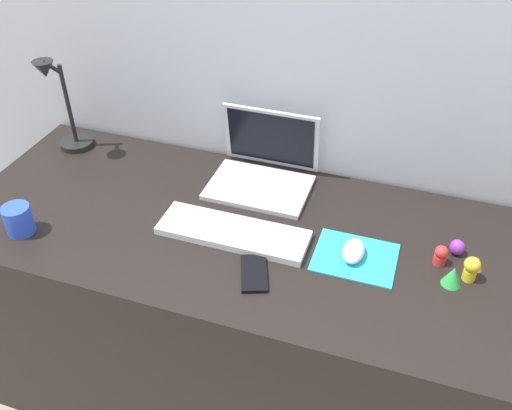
% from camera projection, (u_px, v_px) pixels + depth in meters
% --- Properties ---
extents(ground_plane, '(6.00, 6.00, 0.00)m').
position_uv_depth(ground_plane, '(266.00, 393.00, 1.96)').
color(ground_plane, gray).
extents(back_wall, '(2.98, 0.05, 1.64)m').
position_uv_depth(back_wall, '(305.00, 140.00, 1.74)').
color(back_wall, '#B2B7C1').
rests_on(back_wall, ground_plane).
extents(desk, '(1.78, 0.67, 0.74)m').
position_uv_depth(desk, '(267.00, 324.00, 1.74)').
color(desk, black).
rests_on(desk, ground_plane).
extents(laptop, '(0.30, 0.24, 0.21)m').
position_uv_depth(laptop, '(264.00, 165.00, 1.68)').
color(laptop, silver).
rests_on(laptop, desk).
extents(keyboard, '(0.41, 0.13, 0.02)m').
position_uv_depth(keyboard, '(233.00, 232.00, 1.50)').
color(keyboard, silver).
rests_on(keyboard, desk).
extents(mousepad, '(0.21, 0.17, 0.00)m').
position_uv_depth(mousepad, '(355.00, 257.00, 1.43)').
color(mousepad, '#28B7CC').
rests_on(mousepad, desk).
extents(mouse, '(0.06, 0.10, 0.03)m').
position_uv_depth(mouse, '(354.00, 251.00, 1.43)').
color(mouse, silver).
rests_on(mouse, mousepad).
extents(cell_phone, '(0.10, 0.14, 0.01)m').
position_uv_depth(cell_phone, '(254.00, 273.00, 1.38)').
color(cell_phone, black).
rests_on(cell_phone, desk).
extents(desk_lamp, '(0.11, 0.16, 0.33)m').
position_uv_depth(desk_lamp, '(62.00, 108.00, 1.76)').
color(desk_lamp, black).
rests_on(desk_lamp, desk).
extents(coffee_mug, '(0.08, 0.08, 0.08)m').
position_uv_depth(coffee_mug, '(19.00, 220.00, 1.50)').
color(coffee_mug, blue).
rests_on(coffee_mug, desk).
extents(toy_figurine_red, '(0.03, 0.03, 0.06)m').
position_uv_depth(toy_figurine_red, '(441.00, 255.00, 1.40)').
color(toy_figurine_red, red).
rests_on(toy_figurine_red, desk).
extents(toy_figurine_yellow, '(0.04, 0.04, 0.07)m').
position_uv_depth(toy_figurine_yellow, '(471.00, 268.00, 1.35)').
color(toy_figurine_yellow, yellow).
rests_on(toy_figurine_yellow, desk).
extents(toy_figurine_green, '(0.05, 0.05, 0.05)m').
position_uv_depth(toy_figurine_green, '(453.00, 276.00, 1.35)').
color(toy_figurine_green, green).
rests_on(toy_figurine_green, desk).
extents(toy_figurine_purple, '(0.04, 0.04, 0.04)m').
position_uv_depth(toy_figurine_purple, '(457.00, 247.00, 1.44)').
color(toy_figurine_purple, purple).
rests_on(toy_figurine_purple, desk).
extents(toy_figurine_orange, '(0.03, 0.03, 0.04)m').
position_uv_depth(toy_figurine_orange, '(477.00, 263.00, 1.39)').
color(toy_figurine_orange, orange).
rests_on(toy_figurine_orange, desk).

